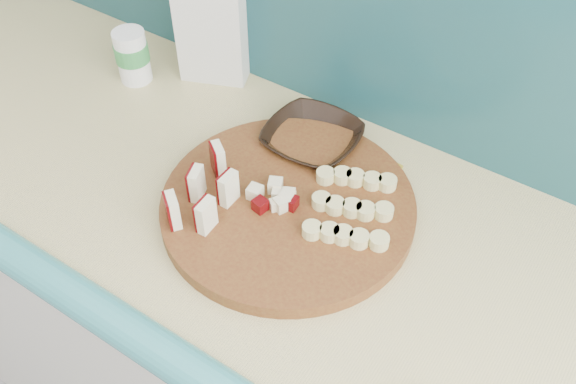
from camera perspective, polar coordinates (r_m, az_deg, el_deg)
The scene contains 9 objects.
kitchen_counter at distance 1.47m, azimuth -6.76°, elevation -10.47°, with size 2.20×0.63×0.91m.
cutting_board at distance 1.03m, azimuth 0.00°, elevation -1.26°, with size 0.41×0.41×0.03m, color #4F2210.
apple_wedges at distance 1.00m, azimuth -7.47°, elevation 0.13°, with size 0.09×0.17×0.06m.
apple_chunks at distance 1.02m, azimuth -1.42°, elevation -0.19°, with size 0.06×0.07×0.02m.
banana_slices at distance 1.00m, azimuth 5.59°, elevation -1.32°, with size 0.17×0.18×0.02m.
brown_bowl at distance 1.13m, azimuth 2.16°, elevation 4.72°, with size 0.16×0.16×0.04m, color black.
flour_bag at distance 1.27m, azimuth -6.61°, elevation 14.68°, with size 0.13×0.09×0.22m, color silver.
canister at distance 1.31m, azimuth -13.68°, elevation 11.74°, with size 0.07×0.07×0.11m.
banana_peel at distance 1.06m, azimuth 6.50°, elevation -0.42°, with size 0.24×0.20×0.01m.
Camera 1 is at (0.68, 0.93, 1.68)m, focal length 40.00 mm.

